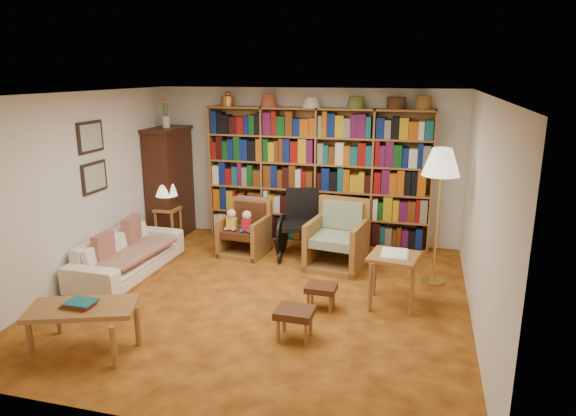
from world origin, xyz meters
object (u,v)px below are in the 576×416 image
(side_table_papers, at_px, (393,263))
(footstool_b, at_px, (295,314))
(sofa, at_px, (128,254))
(coffee_table, at_px, (82,312))
(footstool_a, at_px, (321,289))
(floor_lamp, at_px, (441,168))
(wheelchair, at_px, (300,226))
(armchair_sage, at_px, (338,241))
(armchair_leather, at_px, (246,231))
(side_table_lamp, at_px, (168,218))

(side_table_papers, bearing_deg, footstool_b, -131.16)
(sofa, relative_size, coffee_table, 1.66)
(sofa, xyz_separation_m, footstool_a, (2.83, -0.40, -0.04))
(footstool_a, relative_size, footstool_b, 0.90)
(footstool_b, relative_size, coffee_table, 0.35)
(floor_lamp, relative_size, footstool_a, 5.02)
(wheelchair, xyz_separation_m, footstool_b, (0.55, -2.49, -0.20))
(floor_lamp, height_order, coffee_table, floor_lamp)
(armchair_sage, bearing_deg, coffee_table, -124.60)
(sofa, bearing_deg, footstool_b, -112.87)
(wheelchair, distance_m, coffee_table, 3.57)
(sofa, distance_m, armchair_sage, 2.98)
(armchair_leather, height_order, coffee_table, armchair_leather)
(side_table_lamp, relative_size, footstool_a, 1.62)
(side_table_papers, distance_m, coffee_table, 3.48)
(armchair_sage, bearing_deg, wheelchair, 158.86)
(armchair_sage, distance_m, wheelchair, 0.68)
(wheelchair, distance_m, footstool_a, 1.87)
(wheelchair, bearing_deg, armchair_sage, -21.14)
(armchair_leather, distance_m, coffee_table, 3.24)
(side_table_lamp, bearing_deg, side_table_papers, -21.60)
(side_table_lamp, xyz_separation_m, coffee_table, (0.79, -3.32, -0.00))
(side_table_lamp, distance_m, coffee_table, 3.42)
(floor_lamp, bearing_deg, sofa, -169.74)
(sofa, distance_m, armchair_leather, 1.81)
(sofa, xyz_separation_m, wheelchair, (2.15, 1.32, 0.19))
(armchair_leather, relative_size, side_table_papers, 1.24)
(floor_lamp, relative_size, side_table_papers, 2.69)
(side_table_lamp, bearing_deg, armchair_leather, -5.64)
(armchair_leather, relative_size, coffee_table, 0.72)
(side_table_papers, relative_size, coffee_table, 0.58)
(wheelchair, relative_size, side_table_papers, 1.53)
(floor_lamp, bearing_deg, footstool_b, -126.71)
(side_table_papers, bearing_deg, armchair_sage, 126.29)
(sofa, xyz_separation_m, footstool_b, (2.70, -1.17, -0.01))
(armchair_sage, xyz_separation_m, coffee_table, (-2.08, -3.02, 0.05))
(armchair_sage, bearing_deg, sofa, -158.68)
(coffee_table, bearing_deg, footstool_b, 20.95)
(side_table_lamp, bearing_deg, sofa, -85.88)
(footstool_a, bearing_deg, side_table_papers, 21.18)
(wheelchair, bearing_deg, coffee_table, -114.11)
(armchair_leather, distance_m, footstool_a, 2.25)
(wheelchair, height_order, side_table_papers, wheelchair)
(armchair_leather, distance_m, armchair_sage, 1.48)
(side_table_lamp, relative_size, armchair_sage, 0.61)
(floor_lamp, distance_m, footstool_b, 2.72)
(side_table_papers, bearing_deg, footstool_a, -158.82)
(armchair_sage, distance_m, coffee_table, 3.67)
(armchair_leather, height_order, footstool_a, armchair_leather)
(armchair_leather, xyz_separation_m, footstool_a, (1.52, -1.65, -0.10))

